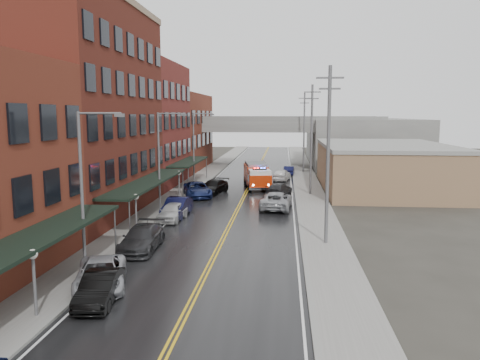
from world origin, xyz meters
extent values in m
plane|color=#2D2B26|center=(0.00, 0.00, 0.00)|extent=(220.00, 220.00, 0.00)
cube|color=black|center=(0.00, 30.00, 0.01)|extent=(11.00, 160.00, 0.02)
cube|color=slate|center=(-7.30, 30.00, 0.07)|extent=(3.00, 160.00, 0.15)
cube|color=slate|center=(7.30, 30.00, 0.07)|extent=(3.00, 160.00, 0.15)
cube|color=gray|center=(-5.65, 30.00, 0.07)|extent=(0.30, 160.00, 0.15)
cube|color=gray|center=(5.65, 30.00, 0.07)|extent=(0.30, 160.00, 0.15)
cube|color=#4F1B15|center=(-13.30, 23.00, 9.00)|extent=(9.00, 20.00, 18.00)
cube|color=maroon|center=(-13.30, 40.50, 7.50)|extent=(9.00, 15.00, 15.00)
cube|color=brown|center=(-13.30, 58.00, 6.00)|extent=(9.00, 20.00, 12.00)
cube|color=#926E4F|center=(16.00, 40.00, 2.50)|extent=(14.00, 22.00, 5.00)
cube|color=slate|center=(18.00, 70.00, 4.00)|extent=(18.00, 30.00, 8.00)
cube|color=black|center=(-7.50, 4.00, 3.00)|extent=(2.60, 16.00, 0.18)
cylinder|color=slate|center=(-6.35, 11.60, 1.50)|extent=(0.10, 0.10, 3.00)
cube|color=black|center=(-7.50, 23.00, 3.00)|extent=(2.60, 18.00, 0.18)
cylinder|color=slate|center=(-6.35, 14.40, 1.50)|extent=(0.10, 0.10, 3.00)
cylinder|color=slate|center=(-6.35, 31.60, 1.50)|extent=(0.10, 0.10, 3.00)
cube|color=black|center=(-7.50, 40.50, 3.00)|extent=(2.60, 13.00, 0.18)
cylinder|color=slate|center=(-6.35, 34.40, 1.50)|extent=(0.10, 0.10, 3.00)
cylinder|color=slate|center=(-6.35, 46.60, 1.50)|extent=(0.10, 0.10, 3.00)
cylinder|color=#59595B|center=(-6.40, 2.00, 1.40)|extent=(0.14, 0.14, 2.80)
sphere|color=silver|center=(-6.40, 2.00, 2.90)|extent=(0.44, 0.44, 0.44)
cylinder|color=#59595B|center=(-6.40, 16.00, 1.40)|extent=(0.14, 0.14, 2.80)
sphere|color=silver|center=(-6.40, 16.00, 2.90)|extent=(0.44, 0.44, 0.44)
cylinder|color=#59595B|center=(-6.40, 30.00, 1.40)|extent=(0.14, 0.14, 2.80)
sphere|color=silver|center=(-6.40, 30.00, 2.90)|extent=(0.44, 0.44, 0.44)
cylinder|color=#59595B|center=(-6.80, 8.00, 4.50)|extent=(0.18, 0.18, 9.00)
cylinder|color=#59595B|center=(-5.60, 8.00, 8.90)|extent=(2.40, 0.12, 0.12)
cube|color=#59595B|center=(-4.50, 8.00, 8.80)|extent=(0.50, 0.22, 0.18)
cylinder|color=#59595B|center=(-6.80, 24.00, 4.50)|extent=(0.18, 0.18, 9.00)
cylinder|color=#59595B|center=(-5.60, 24.00, 8.90)|extent=(2.40, 0.12, 0.12)
cube|color=#59595B|center=(-4.50, 24.00, 8.80)|extent=(0.50, 0.22, 0.18)
cylinder|color=#59595B|center=(-6.80, 40.00, 4.50)|extent=(0.18, 0.18, 9.00)
cylinder|color=#59595B|center=(-5.60, 40.00, 8.90)|extent=(2.40, 0.12, 0.12)
cube|color=#59595B|center=(-4.50, 40.00, 8.80)|extent=(0.50, 0.22, 0.18)
cylinder|color=#59595B|center=(7.20, 15.00, 6.00)|extent=(0.24, 0.24, 12.00)
cube|color=#59595B|center=(7.20, 15.00, 11.20)|extent=(1.80, 0.12, 0.12)
cube|color=#59595B|center=(7.20, 15.00, 10.50)|extent=(1.40, 0.12, 0.12)
cylinder|color=#59595B|center=(7.20, 35.00, 6.00)|extent=(0.24, 0.24, 12.00)
cube|color=#59595B|center=(7.20, 35.00, 11.20)|extent=(1.80, 0.12, 0.12)
cube|color=#59595B|center=(7.20, 35.00, 10.50)|extent=(1.40, 0.12, 0.12)
cylinder|color=#59595B|center=(7.20, 55.00, 6.00)|extent=(0.24, 0.24, 12.00)
cube|color=#59595B|center=(7.20, 55.00, 11.20)|extent=(1.80, 0.12, 0.12)
cube|color=#59595B|center=(7.20, 55.00, 10.50)|extent=(1.40, 0.12, 0.12)
cube|color=slate|center=(0.00, 62.00, 6.75)|extent=(40.00, 10.00, 1.50)
cube|color=slate|center=(-11.00, 62.00, 3.00)|extent=(1.60, 8.00, 6.00)
cube|color=slate|center=(11.00, 62.00, 3.00)|extent=(1.60, 8.00, 6.00)
cube|color=#BA2808|center=(0.81, 40.54, 1.57)|extent=(3.45, 5.92, 2.13)
cube|color=#BA2808|center=(1.49, 36.64, 1.27)|extent=(2.95, 3.03, 1.52)
cube|color=silver|center=(1.49, 36.64, 2.28)|extent=(2.79, 2.81, 0.51)
cube|color=black|center=(1.46, 36.84, 1.57)|extent=(2.79, 2.03, 0.81)
cube|color=slate|center=(0.81, 40.54, 2.79)|extent=(3.13, 5.48, 0.30)
cube|color=black|center=(1.49, 36.64, 2.61)|extent=(1.65, 0.56, 0.14)
sphere|color=#FF0C0C|center=(0.94, 36.55, 2.69)|extent=(0.20, 0.20, 0.20)
sphere|color=#1933FF|center=(2.04, 36.74, 2.69)|extent=(0.20, 0.20, 0.20)
cylinder|color=black|center=(0.41, 36.35, 0.51)|extent=(1.06, 0.52, 1.01)
cylinder|color=black|center=(2.61, 36.74, 0.51)|extent=(1.06, 0.52, 1.01)
cylinder|color=black|center=(-0.20, 39.85, 0.51)|extent=(1.06, 0.52, 1.01)
cylinder|color=black|center=(2.00, 40.23, 0.51)|extent=(1.06, 0.52, 1.01)
cylinder|color=black|center=(-0.63, 42.34, 0.51)|extent=(1.06, 0.52, 1.01)
cylinder|color=black|center=(1.57, 42.72, 0.51)|extent=(1.06, 0.52, 1.01)
imported|color=black|center=(-4.29, 3.94, 0.72)|extent=(2.03, 4.49, 1.43)
imported|color=#A0A1A8|center=(-5.00, 5.80, 0.73)|extent=(3.88, 5.72, 1.45)
imported|color=#262628|center=(-4.94, 12.58, 0.79)|extent=(2.37, 5.49, 1.58)
imported|color=#BABABA|center=(-5.00, 21.20, 0.75)|extent=(2.04, 4.51, 1.50)
imported|color=black|center=(-4.98, 22.80, 0.82)|extent=(1.95, 5.05, 1.64)
imported|color=#141F4D|center=(-5.00, 32.50, 0.80)|extent=(4.33, 6.31, 1.60)
imported|color=black|center=(-3.60, 34.80, 0.77)|extent=(3.43, 5.66, 1.53)
imported|color=#9A9CA2|center=(3.60, 26.90, 0.81)|extent=(3.19, 6.06, 1.63)
imported|color=#252427|center=(3.76, 34.20, 0.69)|extent=(3.21, 5.11, 1.38)
imported|color=white|center=(3.98, 45.93, 0.80)|extent=(2.70, 4.95, 1.60)
imported|color=black|center=(5.00, 51.50, 0.68)|extent=(1.69, 4.20, 1.36)
camera|label=1|loc=(4.31, -16.46, 8.86)|focal=35.00mm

